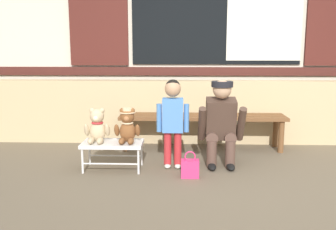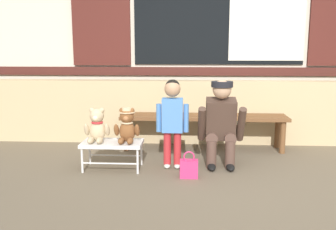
# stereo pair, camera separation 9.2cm
# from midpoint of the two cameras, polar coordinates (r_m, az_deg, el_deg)

# --- Properties ---
(ground_plane) EXTENTS (60.00, 60.00, 0.00)m
(ground_plane) POSITION_cam_midpoint_polar(r_m,az_deg,el_deg) (3.88, 9.85, -9.30)
(ground_plane) COLOR brown
(brick_low_wall) EXTENTS (7.19, 0.25, 0.85)m
(brick_low_wall) POSITION_cam_midpoint_polar(r_m,az_deg,el_deg) (5.15, 8.25, 0.47)
(brick_low_wall) COLOR tan
(brick_low_wall) RESTS_ON ground
(shop_facade) EXTENTS (7.34, 0.26, 3.55)m
(shop_facade) POSITION_cam_midpoint_polar(r_m,az_deg,el_deg) (5.61, 8.20, 15.15)
(shop_facade) COLOR beige
(shop_facade) RESTS_ON ground
(wooden_bench_long) EXTENTS (2.10, 0.40, 0.44)m
(wooden_bench_long) POSITION_cam_midpoint_polar(r_m,az_deg,el_deg) (4.79, 5.95, -0.85)
(wooden_bench_long) COLOR brown
(wooden_bench_long) RESTS_ON ground
(small_display_bench) EXTENTS (0.64, 0.36, 0.30)m
(small_display_bench) POSITION_cam_midpoint_polar(r_m,az_deg,el_deg) (4.04, -7.82, -4.51)
(small_display_bench) COLOR silver
(small_display_bench) RESTS_ON ground
(teddy_bear_plain) EXTENTS (0.28, 0.26, 0.36)m
(teddy_bear_plain) POSITION_cam_midpoint_polar(r_m,az_deg,el_deg) (4.03, -10.12, -1.72)
(teddy_bear_plain) COLOR #CCB289
(teddy_bear_plain) RESTS_ON small_display_bench
(teddy_bear_with_hat) EXTENTS (0.28, 0.27, 0.36)m
(teddy_bear_with_hat) POSITION_cam_midpoint_polar(r_m,az_deg,el_deg) (3.97, -5.62, -1.67)
(teddy_bear_with_hat) COLOR brown
(teddy_bear_with_hat) RESTS_ON small_display_bench
(child_standing) EXTENTS (0.35, 0.18, 0.96)m
(child_standing) POSITION_cam_midpoint_polar(r_m,az_deg,el_deg) (3.97, 1.34, 0.15)
(child_standing) COLOR #B7282D
(child_standing) RESTS_ON ground
(adult_crouching) EXTENTS (0.50, 0.49, 0.95)m
(adult_crouching) POSITION_cam_midpoint_polar(r_m,az_deg,el_deg) (4.12, 8.81, -1.18)
(adult_crouching) COLOR brown
(adult_crouching) RESTS_ON ground
(handbag_on_ground) EXTENTS (0.18, 0.11, 0.27)m
(handbag_on_ground) POSITION_cam_midpoint_polar(r_m,az_deg,el_deg) (3.79, 3.90, -8.08)
(handbag_on_ground) COLOR #E53370
(handbag_on_ground) RESTS_ON ground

